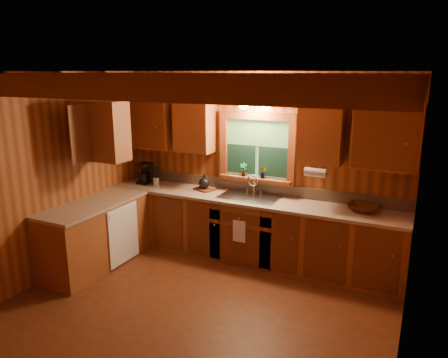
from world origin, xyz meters
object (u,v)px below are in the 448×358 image
coffee_maker (146,173)px  cutting_board (204,189)px  sink (249,201)px  wicker_basket (363,208)px

coffee_maker → cutting_board: size_ratio=1.14×
sink → cutting_board: sink is taller
coffee_maker → cutting_board: coffee_maker is taller
cutting_board → wicker_basket: bearing=21.9°
sink → coffee_maker: (-1.77, 0.04, 0.20)m
coffee_maker → wicker_basket: bearing=4.1°
cutting_board → sink: bearing=17.0°
wicker_basket → cutting_board: bearing=-180.0°
sink → wicker_basket: bearing=2.5°
cutting_board → wicker_basket: wicker_basket is taller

